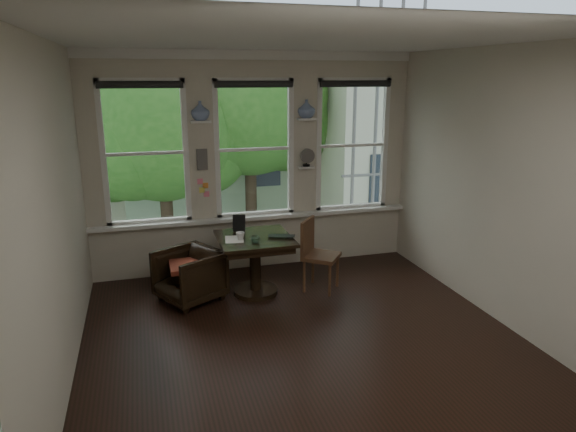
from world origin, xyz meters
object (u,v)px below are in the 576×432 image
object	(u,v)px
table	(255,265)
armchair_left	(189,276)
laptop	(281,238)
mug	(240,236)
side_chair_right	(321,256)

from	to	relation	value
table	armchair_left	world-z (taller)	table
laptop	mug	xyz separation A→B (m)	(-0.49, 0.08, 0.04)
side_chair_right	laptop	bearing A→B (deg)	132.43
table	armchair_left	size ratio (longest dim) A/B	1.27
table	mug	xyz separation A→B (m)	(-0.19, -0.07, 0.42)
table	side_chair_right	distance (m)	0.85
table	laptop	size ratio (longest dim) A/B	2.72
armchair_left	laptop	bearing A→B (deg)	52.09
laptop	mug	bearing A→B (deg)	-168.92
mug	table	bearing A→B (deg)	20.07
side_chair_right	mug	bearing A→B (deg)	125.67
table	laptop	world-z (taller)	laptop
armchair_left	table	bearing A→B (deg)	59.59
table	armchair_left	bearing A→B (deg)	178.72
armchair_left	side_chair_right	xyz separation A→B (m)	(1.66, -0.13, 0.14)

